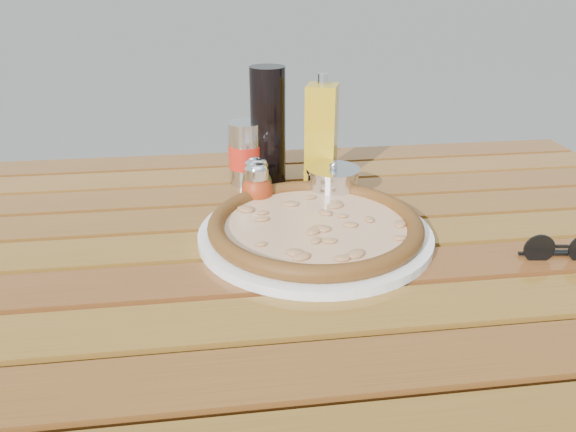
{
  "coord_description": "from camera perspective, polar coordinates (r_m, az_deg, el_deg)",
  "views": [
    {
      "loc": [
        -0.11,
        -0.77,
        1.14
      ],
      "look_at": [
        0.0,
        0.02,
        0.78
      ],
      "focal_mm": 35.0,
      "sensor_mm": 36.0,
      "label": 1
    }
  ],
  "objects": [
    {
      "name": "dark_bottle",
      "position": [
        1.07,
        -2.04,
        9.12
      ],
      "size": [
        0.08,
        0.08,
        0.22
      ],
      "primitive_type": "cylinder",
      "rotation": [
        0.0,
        0.0,
        0.25
      ],
      "color": "black",
      "rests_on": "table"
    },
    {
      "name": "oregano_shaker",
      "position": [
        1.0,
        -3.17,
        3.62
      ],
      "size": [
        0.06,
        0.06,
        0.08
      ],
      "rotation": [
        0.0,
        0.0,
        -0.14
      ],
      "color": "#343B17",
      "rests_on": "table"
    },
    {
      "name": "plate",
      "position": [
        0.87,
        2.76,
        -1.85
      ],
      "size": [
        0.37,
        0.37,
        0.01
      ],
      "primitive_type": "cylinder",
      "rotation": [
        0.0,
        0.0,
        -0.04
      ],
      "color": "white",
      "rests_on": "table"
    },
    {
      "name": "pepper_shaker",
      "position": [
        0.97,
        -3.16,
        2.99
      ],
      "size": [
        0.05,
        0.05,
        0.08
      ],
      "rotation": [
        0.0,
        0.0,
        -0.01
      ],
      "color": "#B23814",
      "rests_on": "table"
    },
    {
      "name": "table",
      "position": [
        0.91,
        0.17,
        -6.64
      ],
      "size": [
        1.4,
        0.9,
        0.75
      ],
      "color": "#3B1C0D",
      "rests_on": "ground"
    },
    {
      "name": "olive_oil_cruet",
      "position": [
        1.06,
        3.41,
        8.23
      ],
      "size": [
        0.07,
        0.07,
        0.21
      ],
      "rotation": [
        0.0,
        0.0,
        -0.35
      ],
      "color": "gold",
      "rests_on": "table"
    },
    {
      "name": "sunglasses",
      "position": [
        0.89,
        25.95,
        -3.08
      ],
      "size": [
        0.11,
        0.03,
        0.04
      ],
      "rotation": [
        0.0,
        0.0,
        -0.14
      ],
      "color": "black",
      "rests_on": "table"
    },
    {
      "name": "parmesan_tin",
      "position": [
        1.01,
        4.58,
        3.33
      ],
      "size": [
        0.11,
        0.11,
        0.07
      ],
      "rotation": [
        0.0,
        0.0,
        -0.12
      ],
      "color": "silver",
      "rests_on": "table"
    },
    {
      "name": "soda_can",
      "position": [
        1.08,
        -4.28,
        6.32
      ],
      "size": [
        0.08,
        0.08,
        0.12
      ],
      "rotation": [
        0.0,
        0.0,
        0.13
      ],
      "color": "silver",
      "rests_on": "table"
    },
    {
      "name": "pizza",
      "position": [
        0.86,
        2.78,
        -0.91
      ],
      "size": [
        0.38,
        0.38,
        0.03
      ],
      "rotation": [
        0.0,
        0.0,
        -0.16
      ],
      "color": "#FFE2B6",
      "rests_on": "plate"
    }
  ]
}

